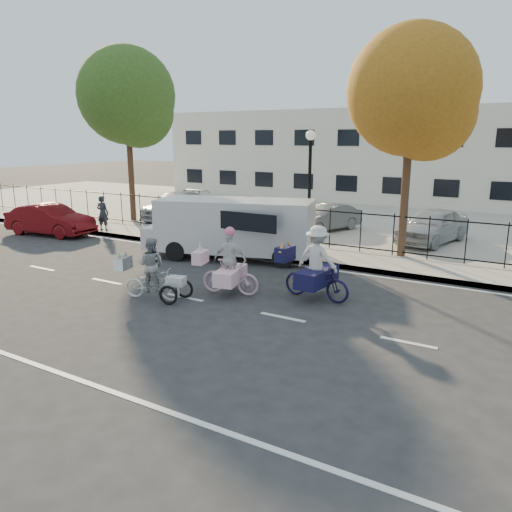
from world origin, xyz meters
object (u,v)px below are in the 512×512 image
Objects in this scene: white_van at (233,226)px; lot_car_a at (175,205)px; red_sedan at (50,220)px; lot_car_d at (432,226)px; lamppost at (310,169)px; zebra_trike at (152,276)px; pedestrian at (103,213)px; unicorn_bike at (229,270)px; bull_bike at (316,270)px; lot_car_c at (325,218)px.

white_van is 1.41× the size of lot_car_a.
red_sedan is 16.26m from lot_car_d.
lamppost is 2.21× the size of zebra_trike.
lot_car_a is 1.11× the size of lot_car_d.
zebra_trike is 5.12m from white_van.
pedestrian is 4.47m from lot_car_a.
lamppost is at bearing -82.91° from red_sedan.
lamppost is at bearing -126.13° from lot_car_d.
red_sedan is (-10.07, 4.53, 0.03)m from zebra_trike.
white_van is at bearing -93.84° from red_sedan.
lot_car_d is (3.45, 9.28, 0.14)m from unicorn_bike.
pedestrian is at bearing 77.43° from bull_bike.
unicorn_bike is 12.94m from lot_car_a.
pedestrian is 9.96m from lot_car_c.
zebra_trike is 10.92m from lot_car_c.
lot_car_a is at bearing -108.57° from pedestrian.
unicorn_bike is (1.52, 1.41, 0.05)m from zebra_trike.
pedestrian reaches higher than zebra_trike.
white_van reaches higher than bull_bike.
bull_bike reaches higher than unicorn_bike.
white_van is 8.05m from lot_car_d.
white_van is (-4.46, 2.77, 0.37)m from bull_bike.
lamppost is 5.57m from lot_car_d.
pedestrian is (-12.01, 3.67, 0.14)m from bull_bike.
red_sedan is 1.02× the size of lot_car_d.
lot_car_a is 8.16m from lot_car_c.
zebra_trike is 0.48× the size of lot_car_d.
lot_car_a is (-9.33, 8.97, 0.10)m from unicorn_bike.
lamppost reaches higher than pedestrian.
unicorn_bike is (0.37, -5.92, -2.41)m from lamppost.
unicorn_bike is at bearing -74.41° from white_van.
lot_car_a reaches higher than red_sedan.
lamppost is 6.13m from bull_bike.
lot_car_c is at bearing 63.32° from white_van.
red_sedan is at bearing 62.59° from unicorn_bike.
lot_car_d is (15.05, 6.16, 0.16)m from red_sedan.
white_van reaches higher than lot_car_c.
zebra_trike is at bearing 131.95° from pedestrian.
bull_bike is at bearing -85.87° from lot_car_d.
lot_car_d is (1.25, 8.42, 0.04)m from bull_bike.
unicorn_bike is at bearing -63.46° from lot_car_c.
bull_bike is at bearing -106.26° from red_sedan.
white_van is 1.54× the size of red_sedan.
lot_car_d is at bearing -4.04° from bull_bike.
red_sedan is at bearing -129.03° from lot_car_c.
lot_car_a is (2.26, 5.85, 0.12)m from red_sedan.
zebra_trike is at bearing 125.76° from bull_bike.
lamppost is 2.77× the size of pedestrian.
lamppost reaches higher than lot_car_a.
pedestrian is (1.78, 1.41, 0.25)m from red_sedan.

